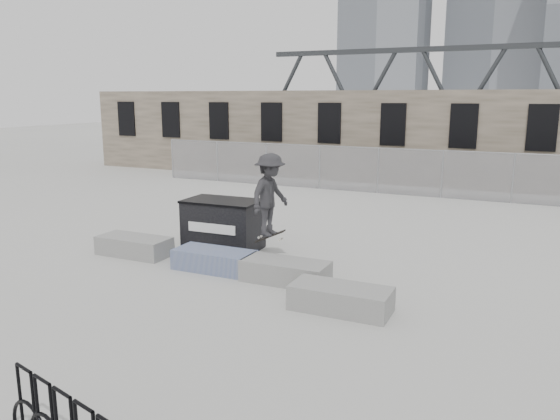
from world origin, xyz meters
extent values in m
plane|color=#B7B6B2|center=(0.00, 0.00, 0.00)|extent=(120.00, 120.00, 0.00)
cube|color=#665A4B|center=(0.00, 16.25, 2.25)|extent=(36.00, 2.50, 4.50)
cube|color=black|center=(-16.00, 14.98, 2.90)|extent=(1.20, 0.12, 2.00)
cube|color=black|center=(-12.80, 14.98, 2.90)|extent=(1.20, 0.12, 2.00)
cube|color=black|center=(-9.60, 14.98, 2.90)|extent=(1.20, 0.12, 2.00)
cube|color=black|center=(-6.40, 14.98, 2.90)|extent=(1.20, 0.12, 2.00)
cube|color=black|center=(-3.20, 14.98, 2.90)|extent=(1.20, 0.12, 2.00)
cube|color=black|center=(0.00, 14.98, 2.90)|extent=(1.20, 0.12, 2.00)
cube|color=black|center=(3.20, 14.98, 2.90)|extent=(1.20, 0.12, 2.00)
cube|color=black|center=(6.40, 14.98, 2.90)|extent=(1.20, 0.12, 2.00)
cylinder|color=gray|center=(-11.00, 12.50, 1.00)|extent=(0.06, 0.06, 2.00)
cylinder|color=gray|center=(-8.25, 12.50, 1.00)|extent=(0.06, 0.06, 2.00)
cylinder|color=gray|center=(-5.50, 12.50, 1.00)|extent=(0.06, 0.06, 2.00)
cylinder|color=gray|center=(-2.75, 12.50, 1.00)|extent=(0.06, 0.06, 2.00)
cylinder|color=gray|center=(0.00, 12.50, 1.00)|extent=(0.06, 0.06, 2.00)
cylinder|color=gray|center=(2.75, 12.50, 1.00)|extent=(0.06, 0.06, 2.00)
cylinder|color=gray|center=(5.50, 12.50, 1.00)|extent=(0.06, 0.06, 2.00)
cube|color=#99999E|center=(0.00, 12.50, 1.00)|extent=(22.00, 0.02, 2.00)
cylinder|color=gray|center=(0.00, 12.50, 2.00)|extent=(22.00, 0.04, 0.04)
cube|color=gray|center=(-3.41, 0.27, 0.25)|extent=(2.00, 0.90, 0.50)
cube|color=#2D471E|center=(-3.41, 0.27, 0.44)|extent=(1.76, 0.66, 0.10)
cube|color=navy|center=(-0.76, 0.07, 0.25)|extent=(2.00, 0.90, 0.50)
cube|color=#2D471E|center=(-0.76, 0.07, 0.44)|extent=(1.76, 0.66, 0.10)
cube|color=gray|center=(1.20, 0.00, 0.25)|extent=(2.00, 0.90, 0.50)
cube|color=#2D471E|center=(1.20, 0.00, 0.44)|extent=(1.76, 0.66, 0.10)
cube|color=gray|center=(2.92, -1.11, 0.25)|extent=(2.00, 0.90, 0.50)
cube|color=#2D471E|center=(2.92, -1.11, 0.44)|extent=(1.76, 0.66, 0.10)
cube|color=black|center=(-1.56, 1.85, 0.67)|extent=(2.10, 1.29, 1.34)
cube|color=black|center=(-1.56, 1.85, 1.36)|extent=(2.15, 1.35, 0.06)
cube|color=white|center=(-1.54, 1.21, 0.72)|extent=(1.44, 0.06, 0.26)
torus|color=black|center=(0.65, -6.66, 0.45)|extent=(0.88, 0.27, 0.89)
torus|color=black|center=(1.08, -6.77, 0.45)|extent=(0.88, 0.27, 0.89)
cube|color=slate|center=(-20.00, 90.00, 21.00)|extent=(14.00, 12.00, 42.00)
cube|color=gray|center=(-20.00, 55.00, 2.00)|extent=(2.00, 3.00, 4.00)
imported|color=#29282B|center=(0.48, 0.68, 1.88)|extent=(0.95, 1.40, 2.01)
cube|color=black|center=(0.48, 0.68, 0.85)|extent=(0.76, 0.30, 0.36)
cylinder|color=beige|center=(0.20, 0.61, 0.80)|extent=(0.06, 0.03, 0.06)
cylinder|color=beige|center=(0.20, 0.75, 0.80)|extent=(0.06, 0.03, 0.06)
cylinder|color=beige|center=(0.76, 0.61, 0.80)|extent=(0.06, 0.03, 0.06)
cylinder|color=beige|center=(0.76, 0.75, 0.80)|extent=(0.06, 0.03, 0.06)
camera|label=1|loc=(6.17, -10.96, 4.21)|focal=35.00mm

